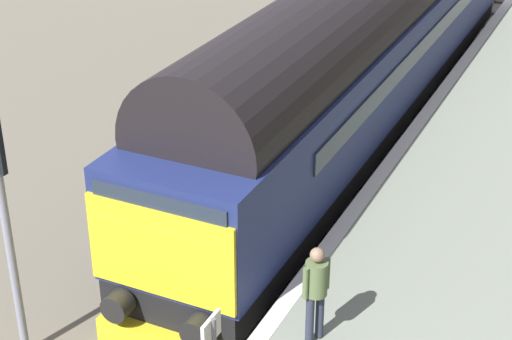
{
  "coord_description": "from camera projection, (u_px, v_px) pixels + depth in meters",
  "views": [
    {
      "loc": [
        6.1,
        -10.49,
        9.21
      ],
      "look_at": [
        0.2,
        1.89,
        2.11
      ],
      "focal_mm": 58.65,
      "sensor_mm": 36.0,
      "label": 1
    }
  ],
  "objects": [
    {
      "name": "ground_plane",
      "position": [
        201.0,
        316.0,
        14.97
      ],
      "size": [
        140.0,
        140.0,
        0.0
      ],
      "primitive_type": "plane",
      "color": "#686252",
      "rests_on": "ground"
    },
    {
      "name": "track_main",
      "position": [
        201.0,
        313.0,
        14.95
      ],
      "size": [
        2.5,
        60.0,
        0.15
      ],
      "color": "slate",
      "rests_on": "ground"
    },
    {
      "name": "diesel_locomotive",
      "position": [
        368.0,
        40.0,
        20.87
      ],
      "size": [
        2.74,
        20.37,
        4.68
      ],
      "color": "black",
      "rests_on": "ground"
    },
    {
      "name": "signal_post_mid",
      "position": [
        2.0,
        206.0,
        12.75
      ],
      "size": [
        0.44,
        0.22,
        4.45
      ],
      "color": "gray",
      "rests_on": "ground"
    },
    {
      "name": "waiting_passenger",
      "position": [
        316.0,
        286.0,
        12.37
      ],
      "size": [
        0.46,
        0.46,
        1.64
      ],
      "rotation": [
        0.0,
        0.0,
        1.1
      ],
      "color": "#2A2F41",
      "rests_on": "station_platform"
    }
  ]
}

